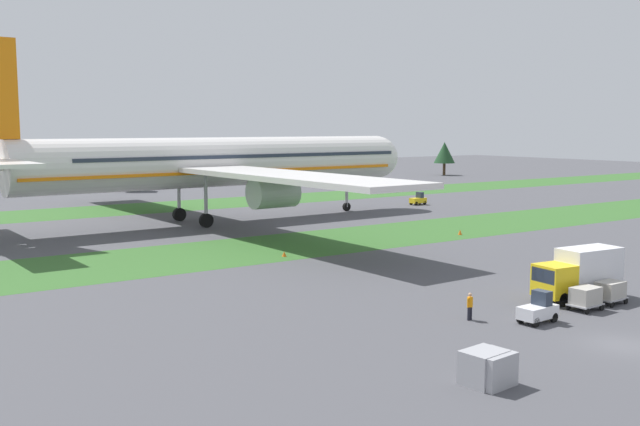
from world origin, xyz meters
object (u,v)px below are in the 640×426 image
object	(u,v)px
airliner	(207,162)
baggage_tug	(538,310)
taxiway_marker_1	(460,232)
catering_truck	(580,272)
ground_crew_marshaller	(470,305)
uld_container_0	(484,367)
uld_container_1	(491,369)
cargo_dolly_second	(610,291)
cargo_dolly_lead	(586,297)
pushback_tractor	(418,200)
taxiway_marker_0	(284,254)

from	to	relation	value
airliner	baggage_tug	world-z (taller)	airliner
taxiway_marker_1	catering_truck	bearing A→B (deg)	-119.99
airliner	ground_crew_marshaller	distance (m)	52.55
baggage_tug	ground_crew_marshaller	distance (m)	4.15
uld_container_0	uld_container_1	size ratio (longest dim) A/B	1.00
uld_container_1	catering_truck	bearing A→B (deg)	24.79
baggage_tug	taxiway_marker_1	distance (m)	36.86
catering_truck	uld_container_1	bearing A→B (deg)	120.37
cargo_dolly_second	catering_truck	size ratio (longest dim) A/B	0.32
cargo_dolly_lead	ground_crew_marshaller	distance (m)	8.48
pushback_tractor	taxiway_marker_1	size ratio (longest dim) A/B	4.40
airliner	taxiway_marker_1	size ratio (longest dim) A/B	127.15
catering_truck	taxiway_marker_1	size ratio (longest dim) A/B	11.94
baggage_tug	catering_truck	xyz separation A→B (m)	(7.34, 2.41, 1.14)
pushback_tractor	uld_container_0	xyz separation A→B (m)	(-51.30, -61.07, -0.01)
uld_container_1	uld_container_0	bearing A→B (deg)	114.65
cargo_dolly_second	airliner	bearing A→B (deg)	1.66
ground_crew_marshaller	uld_container_0	distance (m)	11.49
catering_truck	ground_crew_marshaller	xyz separation A→B (m)	(-10.40, 0.40, -1.01)
pushback_tractor	uld_container_0	size ratio (longest dim) A/B	1.32
catering_truck	uld_container_0	xyz separation A→B (m)	(-18.23, -8.01, -1.15)
baggage_tug	catering_truck	distance (m)	7.81
cargo_dolly_second	catering_truck	world-z (taller)	catering_truck
baggage_tug	catering_truck	world-z (taller)	catering_truck
ground_crew_marshaller	taxiway_marker_1	size ratio (longest dim) A/B	2.91
cargo_dolly_second	taxiway_marker_0	distance (m)	29.48
airliner	ground_crew_marshaller	world-z (taller)	airliner
airliner	ground_crew_marshaller	size ratio (longest dim) A/B	43.74
catering_truck	uld_container_0	distance (m)	19.95
pushback_tractor	cargo_dolly_lead	bearing A→B (deg)	145.76
cargo_dolly_second	ground_crew_marshaller	bearing A→B (deg)	74.87
airliner	uld_container_1	xyz separation A→B (m)	(-14.72, -60.39, -6.84)
cargo_dolly_lead	uld_container_0	world-z (taller)	uld_container_0
baggage_tug	uld_container_0	world-z (taller)	baggage_tug
baggage_tug	taxiway_marker_0	bearing A→B (deg)	-0.89
cargo_dolly_second	ground_crew_marshaller	distance (m)	11.25
taxiway_marker_0	taxiway_marker_1	distance (m)	23.52
baggage_tug	cargo_dolly_second	xyz separation A→B (m)	(7.92, 0.35, 0.10)
uld_container_0	taxiway_marker_0	xyz separation A→B (m)	(10.09, 34.10, -0.55)
airliner	cargo_dolly_lead	distance (m)	54.65
airliner	taxiway_marker_0	distance (m)	27.41
taxiway_marker_0	taxiway_marker_1	world-z (taller)	taxiway_marker_1
baggage_tug	pushback_tractor	bearing A→B (deg)	-38.58
cargo_dolly_second	pushback_tractor	bearing A→B (deg)	-33.02
cargo_dolly_lead	airliner	bearing A→B (deg)	-1.41
baggage_tug	cargo_dolly_second	bearing A→B (deg)	-90.00
cargo_dolly_lead	taxiway_marker_0	xyz separation A→B (m)	(-5.82, 28.27, -0.67)
airliner	uld_container_0	bearing A→B (deg)	-15.51
cargo_dolly_second	uld_container_1	world-z (taller)	uld_container_1
baggage_tug	uld_container_1	xyz separation A→B (m)	(-10.73, -5.94, -0.02)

